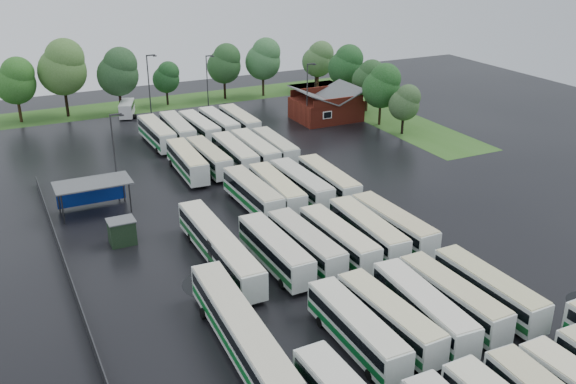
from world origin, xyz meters
name	(u,v)px	position (x,y,z in m)	size (l,w,h in m)	color
ground	(325,264)	(0.00, 0.00, 0.00)	(160.00, 160.00, 0.00)	black
brick_building	(326,108)	(24.00, 42.77, 1.87)	(10.07, 8.60, 5.39)	maroon
wash_shed	(92,186)	(-17.20, 22.02, 2.99)	(8.20, 4.20, 3.58)	#2D2D30
utility_hut	(122,232)	(-16.20, 12.60, 1.32)	(2.70, 2.20, 2.62)	black
grass_strip_north	(159,104)	(2.00, 64.80, 0.01)	(80.00, 10.00, 0.01)	#2F5B1D
grass_strip_east	(376,112)	(34.00, 42.80, 0.01)	(10.00, 50.00, 0.01)	#2F5B1D
west_fence	(68,272)	(-22.20, 8.00, 0.60)	(0.10, 50.00, 1.20)	#2D2D30
bus_r1c0	(356,329)	(-4.30, -12.50, 1.73)	(2.44, 11.28, 3.14)	silver
bus_r1c1	(389,317)	(-1.22, -12.26, 1.71)	(2.86, 11.23, 3.10)	silver
bus_r1c2	(423,308)	(1.88, -12.42, 1.77)	(3.02, 11.66, 3.22)	silver
bus_r1c3	(452,297)	(5.00, -12.16, 1.73)	(2.70, 11.36, 3.14)	silver
bus_r1c4	(488,289)	(8.55, -12.44, 1.73)	(2.63, 11.34, 3.14)	silver
bus_r2c0	(275,250)	(-4.48, 1.48, 1.77)	(2.63, 11.62, 3.23)	silver
bus_r2c1	(306,244)	(-1.32, 1.44, 1.74)	(2.81, 11.46, 3.17)	silver
bus_r2c2	(338,239)	(1.97, 0.91, 1.74)	(2.68, 11.44, 3.17)	silver
bus_r2c3	(367,231)	(5.40, 1.14, 1.79)	(2.84, 11.75, 3.25)	silver
bus_r2c4	(393,225)	(8.46, 1.20, 1.78)	(2.90, 11.74, 3.24)	silver
bus_r3c1	(253,194)	(-1.02, 14.87, 1.79)	(2.69, 11.72, 3.25)	silver
bus_r3c2	(277,190)	(1.89, 14.71, 1.77)	(2.88, 11.68, 3.23)	silver
bus_r3c3	(301,185)	(5.12, 14.90, 1.78)	(2.64, 11.66, 3.24)	silver
bus_r3c4	(328,181)	(8.54, 14.53, 1.79)	(2.82, 11.75, 3.25)	silver
bus_r4c0	(187,161)	(-4.33, 28.38, 1.78)	(2.89, 11.73, 3.24)	silver
bus_r4c1	(209,158)	(-1.30, 28.70, 1.72)	(2.57, 11.28, 3.13)	silver
bus_r4c2	(235,154)	(2.18, 28.35, 1.79)	(2.71, 11.72, 3.25)	silver
bus_r4c3	(255,150)	(5.17, 28.55, 1.79)	(2.56, 11.73, 3.26)	silver
bus_r4c4	(275,147)	(8.23, 28.75, 1.71)	(2.65, 11.20, 3.10)	silver
bus_r5c0	(157,133)	(-4.57, 41.77, 1.78)	(2.69, 11.70, 3.24)	silver
bus_r5c1	(178,130)	(-1.37, 42.17, 1.80)	(2.82, 11.79, 3.26)	silver
bus_r5c2	(199,128)	(1.86, 41.76, 1.75)	(2.88, 11.54, 3.19)	silver
bus_r5c3	(219,124)	(5.17, 42.34, 1.75)	(2.68, 11.47, 3.18)	silver
bus_r5c4	(240,121)	(8.51, 42.27, 1.76)	(2.47, 11.49, 3.20)	silver
artic_bus_west_b	(219,247)	(-8.92, 4.43, 1.77)	(2.47, 17.24, 3.20)	silver
artic_bus_west_c	(242,333)	(-12.26, -9.36, 1.82)	(3.16, 17.78, 3.29)	silver
minibus	(127,108)	(-4.98, 59.06, 1.37)	(3.76, 6.03, 2.47)	silver
tree_north_0	(16,80)	(-21.12, 63.18, 6.84)	(6.42, 6.42, 10.63)	#312211
tree_north_1	(63,67)	(-13.73, 63.27, 8.34)	(7.83, 7.83, 12.97)	black
tree_north_2	(119,71)	(-5.38, 60.73, 7.29)	(6.84, 6.84, 11.33)	black
tree_north_3	(167,77)	(3.37, 63.25, 5.00)	(4.70, 4.70, 7.78)	black
tree_north_4	(225,63)	(14.18, 62.90, 6.54)	(6.14, 6.14, 10.16)	black
tree_north_5	(264,59)	(21.44, 61.78, 6.96)	(6.53, 6.53, 10.82)	black
tree_north_6	(317,59)	(32.91, 62.30, 5.84)	(5.48, 5.48, 9.08)	#34271C
tree_east_0	(405,102)	(30.82, 30.57, 4.95)	(4.66, 4.65, 7.71)	black
tree_east_1	(383,85)	(30.41, 36.21, 6.39)	(5.99, 5.99, 9.93)	black
tree_east_2	(369,78)	(33.00, 44.14, 5.72)	(5.39, 5.37, 8.90)	#362315
tree_east_3	(347,65)	(32.84, 51.21, 6.66)	(6.25, 6.25, 10.36)	black
tree_east_4	(319,59)	(32.49, 60.78, 6.16)	(5.79, 5.79, 9.58)	#3D2415
lamp_post_ne	(308,91)	(19.37, 40.41, 5.83)	(1.55, 0.30, 10.05)	#2D2D30
lamp_post_nw	(115,151)	(-13.99, 23.78, 6.00)	(1.59, 0.31, 10.34)	#2D2D30
lamp_post_back_w	(150,84)	(-2.16, 53.43, 6.37)	(1.69, 0.33, 10.97)	#2D2D30
lamp_post_back_e	(208,79)	(8.38, 55.86, 5.58)	(1.48, 0.29, 9.60)	#2D2D30
puddle_1	(561,372)	(7.49, -21.39, 0.00)	(3.00, 3.00, 0.01)	black
puddle_2	(212,283)	(-10.81, 1.26, 0.00)	(5.42, 5.42, 0.01)	black
puddle_3	(376,260)	(4.71, -1.57, 0.00)	(3.83, 3.83, 0.01)	black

